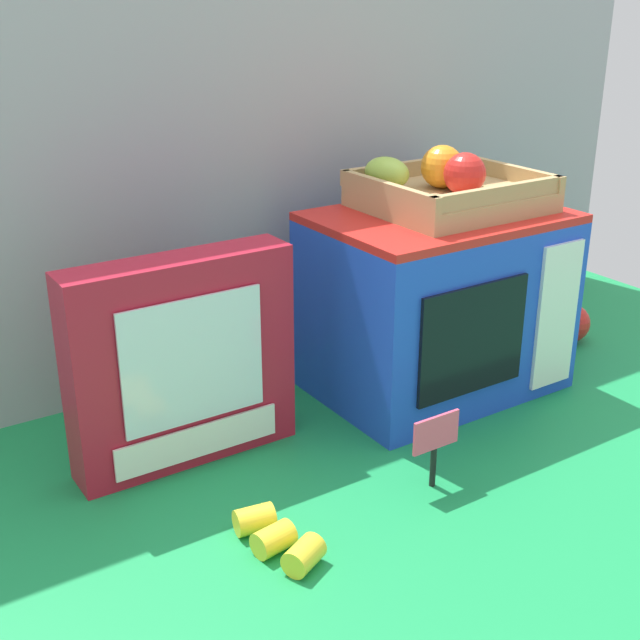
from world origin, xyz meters
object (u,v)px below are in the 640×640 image
at_px(food_groups_crate, 446,189).
at_px(cookie_set_box, 183,362).
at_px(loose_toy_apple, 570,323).
at_px(loose_toy_banana, 277,538).
at_px(price_sign, 433,441).
at_px(toy_microwave, 436,302).

bearing_deg(food_groups_crate, cookie_set_box, -178.98).
bearing_deg(loose_toy_apple, loose_toy_banana, -162.84).
relative_size(price_sign, loose_toy_apple, 1.46).
relative_size(food_groups_crate, loose_toy_apple, 3.62).
height_order(toy_microwave, food_groups_crate, food_groups_crate).
distance_m(toy_microwave, cookie_set_box, 0.42).
xyz_separation_m(loose_toy_banana, loose_toy_apple, (0.74, 0.23, 0.02)).
bearing_deg(price_sign, food_groups_crate, 48.30).
bearing_deg(cookie_set_box, price_sign, -46.44).
bearing_deg(cookie_set_box, loose_toy_banana, -90.80).
relative_size(toy_microwave, food_groups_crate, 1.47).
height_order(price_sign, loose_toy_apple, price_sign).
bearing_deg(food_groups_crate, loose_toy_apple, -3.67).
bearing_deg(price_sign, cookie_set_box, 133.56).
xyz_separation_m(food_groups_crate, cookie_set_box, (-0.44, -0.01, -0.17)).
xyz_separation_m(cookie_set_box, loose_toy_apple, (0.74, -0.01, -0.11)).
bearing_deg(loose_toy_banana, food_groups_crate, 29.02).
relative_size(cookie_set_box, loose_toy_banana, 2.30).
bearing_deg(loose_toy_apple, food_groups_crate, 176.33).
distance_m(food_groups_crate, price_sign, 0.41).
relative_size(price_sign, loose_toy_banana, 0.77).
relative_size(cookie_set_box, loose_toy_apple, 4.38).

